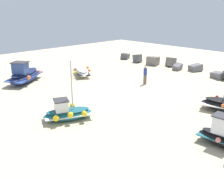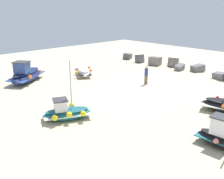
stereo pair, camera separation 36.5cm
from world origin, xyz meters
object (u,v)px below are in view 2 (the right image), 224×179
(fishing_boat_3, at_px, (66,112))
(fishing_boat_4, at_px, (83,72))
(person_walking, at_px, (146,74))
(fishing_boat_0, at_px, (26,75))

(fishing_boat_3, height_order, fishing_boat_4, fishing_boat_3)
(fishing_boat_4, bearing_deg, person_walking, -131.09)
(fishing_boat_0, bearing_deg, person_walking, 97.49)
(fishing_boat_3, bearing_deg, fishing_boat_4, -108.49)
(fishing_boat_3, bearing_deg, person_walking, -146.54)
(fishing_boat_0, bearing_deg, fishing_boat_4, 127.06)
(fishing_boat_0, distance_m, fishing_boat_3, 9.99)
(fishing_boat_0, height_order, person_walking, fishing_boat_0)
(fishing_boat_4, distance_m, person_walking, 6.89)
(fishing_boat_3, relative_size, fishing_boat_4, 1.08)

